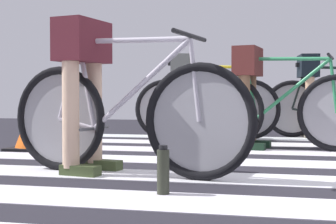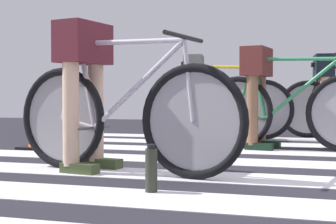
{
  "view_description": "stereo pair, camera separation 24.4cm",
  "coord_description": "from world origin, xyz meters",
  "px_view_note": "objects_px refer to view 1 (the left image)",
  "views": [
    {
      "loc": [
        0.01,
        -3.56,
        0.53
      ],
      "look_at": [
        -0.77,
        -0.14,
        0.42
      ],
      "focal_mm": 52.93,
      "sensor_mm": 36.0,
      "label": 1
    },
    {
      "loc": [
        0.26,
        -3.56,
        0.53
      ],
      "look_at": [
        -0.77,
        -0.14,
        0.42
      ],
      "focal_mm": 52.93,
      "sensor_mm": 36.0,
      "label": 2
    }
  ],
  "objects_px": {
    "cyclist_2_of_4": "(248,83)",
    "cyclist_4_of_4": "(308,84)",
    "bicycle_4_of_4": "(334,107)",
    "water_bottle": "(163,171)",
    "traffic_cone": "(35,124)",
    "bicycle_3_of_4": "(207,107)",
    "cyclist_1_of_4": "(83,74)",
    "cyclist_3_of_4": "(181,85)",
    "bicycle_2_of_4": "(280,110)",
    "bicycle_1_of_4": "(124,116)"
  },
  "relations": [
    {
      "from": "cyclist_2_of_4",
      "to": "cyclist_4_of_4",
      "type": "relative_size",
      "value": 0.96
    },
    {
      "from": "bicycle_4_of_4",
      "to": "water_bottle",
      "type": "height_order",
      "value": "bicycle_4_of_4"
    },
    {
      "from": "bicycle_4_of_4",
      "to": "traffic_cone",
      "type": "xyz_separation_m",
      "value": [
        -2.96,
        -2.11,
        -0.14
      ]
    },
    {
      "from": "water_bottle",
      "to": "traffic_cone",
      "type": "bearing_deg",
      "value": 132.55
    },
    {
      "from": "bicycle_3_of_4",
      "to": "bicycle_4_of_4",
      "type": "xyz_separation_m",
      "value": [
        1.5,
        0.6,
        0.0
      ]
    },
    {
      "from": "cyclist_1_of_4",
      "to": "cyclist_3_of_4",
      "type": "relative_size",
      "value": 1.01
    },
    {
      "from": "cyclist_2_of_4",
      "to": "cyclist_3_of_4",
      "type": "relative_size",
      "value": 0.98
    },
    {
      "from": "bicycle_2_of_4",
      "to": "bicycle_3_of_4",
      "type": "distance_m",
      "value": 1.33
    },
    {
      "from": "bicycle_2_of_4",
      "to": "cyclist_3_of_4",
      "type": "distance_m",
      "value": 1.53
    },
    {
      "from": "bicycle_2_of_4",
      "to": "cyclist_2_of_4",
      "type": "xyz_separation_m",
      "value": [
        -0.31,
        0.05,
        0.26
      ]
    },
    {
      "from": "cyclist_4_of_4",
      "to": "traffic_cone",
      "type": "relative_size",
      "value": 2.02
    },
    {
      "from": "bicycle_2_of_4",
      "to": "traffic_cone",
      "type": "xyz_separation_m",
      "value": [
        -2.31,
        -0.49,
        -0.14
      ]
    },
    {
      "from": "cyclist_1_of_4",
      "to": "bicycle_3_of_4",
      "type": "relative_size",
      "value": 0.59
    },
    {
      "from": "traffic_cone",
      "to": "cyclist_3_of_4",
      "type": "bearing_deg",
      "value": 51.7
    },
    {
      "from": "cyclist_3_of_4",
      "to": "water_bottle",
      "type": "bearing_deg",
      "value": -89.39
    },
    {
      "from": "cyclist_3_of_4",
      "to": "water_bottle",
      "type": "xyz_separation_m",
      "value": [
        0.58,
        -3.33,
        -0.53
      ]
    },
    {
      "from": "bicycle_2_of_4",
      "to": "water_bottle",
      "type": "relative_size",
      "value": 6.68
    },
    {
      "from": "bicycle_1_of_4",
      "to": "cyclist_4_of_4",
      "type": "height_order",
      "value": "cyclist_4_of_4"
    },
    {
      "from": "bicycle_2_of_4",
      "to": "bicycle_3_of_4",
      "type": "height_order",
      "value": "same"
    },
    {
      "from": "cyclist_1_of_4",
      "to": "bicycle_2_of_4",
      "type": "bearing_deg",
      "value": 64.53
    },
    {
      "from": "cyclist_1_of_4",
      "to": "cyclist_2_of_4",
      "type": "distance_m",
      "value": 2.04
    },
    {
      "from": "bicycle_3_of_4",
      "to": "cyclist_3_of_4",
      "type": "distance_m",
      "value": 0.41
    },
    {
      "from": "bicycle_1_of_4",
      "to": "bicycle_3_of_4",
      "type": "xyz_separation_m",
      "value": [
        0.12,
        2.82,
        0.0
      ]
    },
    {
      "from": "cyclist_2_of_4",
      "to": "water_bottle",
      "type": "distance_m",
      "value": 2.49
    },
    {
      "from": "cyclist_2_of_4",
      "to": "cyclist_3_of_4",
      "type": "xyz_separation_m",
      "value": [
        -0.85,
        0.91,
        0.01
      ]
    },
    {
      "from": "cyclist_1_of_4",
      "to": "bicycle_4_of_4",
      "type": "height_order",
      "value": "cyclist_1_of_4"
    },
    {
      "from": "cyclist_4_of_4",
      "to": "cyclist_3_of_4",
      "type": "bearing_deg",
      "value": -163.91
    },
    {
      "from": "cyclist_4_of_4",
      "to": "bicycle_4_of_4",
      "type": "bearing_deg",
      "value": 0.0
    },
    {
      "from": "traffic_cone",
      "to": "cyclist_4_of_4",
      "type": "bearing_deg",
      "value": 38.05
    },
    {
      "from": "cyclist_1_of_4",
      "to": "bicycle_2_of_4",
      "type": "relative_size",
      "value": 0.59
    },
    {
      "from": "bicycle_1_of_4",
      "to": "cyclist_3_of_4",
      "type": "xyz_separation_m",
      "value": [
        -0.18,
        2.77,
        0.27
      ]
    },
    {
      "from": "cyclist_2_of_4",
      "to": "bicycle_4_of_4",
      "type": "bearing_deg",
      "value": 67.95
    },
    {
      "from": "cyclist_2_of_4",
      "to": "cyclist_3_of_4",
      "type": "bearing_deg",
      "value": 142.32
    },
    {
      "from": "bicycle_3_of_4",
      "to": "water_bottle",
      "type": "relative_size",
      "value": 6.68
    },
    {
      "from": "cyclist_3_of_4",
      "to": "bicycle_4_of_4",
      "type": "xyz_separation_m",
      "value": [
        1.81,
        0.65,
        -0.27
      ]
    },
    {
      "from": "cyclist_4_of_4",
      "to": "cyclist_2_of_4",
      "type": "bearing_deg",
      "value": -119.21
    },
    {
      "from": "cyclist_1_of_4",
      "to": "traffic_cone",
      "type": "height_order",
      "value": "cyclist_1_of_4"
    },
    {
      "from": "bicycle_2_of_4",
      "to": "bicycle_3_of_4",
      "type": "xyz_separation_m",
      "value": [
        -0.85,
        1.01,
        0.0
      ]
    },
    {
      "from": "bicycle_3_of_4",
      "to": "cyclist_3_of_4",
      "type": "bearing_deg",
      "value": -180.0
    },
    {
      "from": "cyclist_1_of_4",
      "to": "bicycle_4_of_4",
      "type": "xyz_separation_m",
      "value": [
        1.93,
        3.36,
        -0.27
      ]
    },
    {
      "from": "cyclist_1_of_4",
      "to": "traffic_cone",
      "type": "bearing_deg",
      "value": 140.16
    },
    {
      "from": "cyclist_3_of_4",
      "to": "bicycle_4_of_4",
      "type": "relative_size",
      "value": 0.58
    },
    {
      "from": "cyclist_1_of_4",
      "to": "water_bottle",
      "type": "relative_size",
      "value": 3.95
    },
    {
      "from": "cyclist_1_of_4",
      "to": "water_bottle",
      "type": "distance_m",
      "value": 1.08
    },
    {
      "from": "bicycle_1_of_4",
      "to": "traffic_cone",
      "type": "distance_m",
      "value": 1.88
    },
    {
      "from": "cyclist_2_of_4",
      "to": "cyclist_3_of_4",
      "type": "height_order",
      "value": "cyclist_3_of_4"
    },
    {
      "from": "bicycle_1_of_4",
      "to": "traffic_cone",
      "type": "bearing_deg",
      "value": 146.27
    },
    {
      "from": "bicycle_1_of_4",
      "to": "traffic_cone",
      "type": "relative_size",
      "value": 3.35
    },
    {
      "from": "cyclist_4_of_4",
      "to": "water_bottle",
      "type": "distance_m",
      "value": 4.1
    },
    {
      "from": "bicycle_1_of_4",
      "to": "water_bottle",
      "type": "height_order",
      "value": "bicycle_1_of_4"
    }
  ]
}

